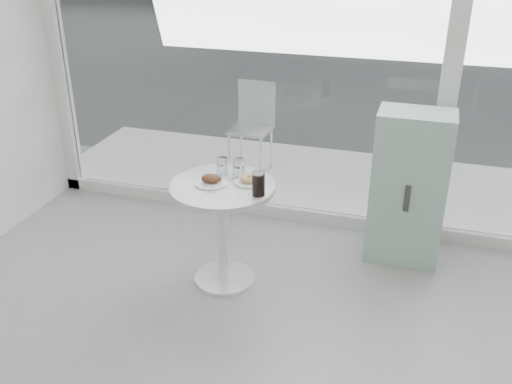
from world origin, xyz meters
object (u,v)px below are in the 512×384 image
(water_tumbler_a, at_px, (222,167))
(water_tumbler_b, at_px, (239,169))
(mint_cabinet, at_px, (409,188))
(main_table, at_px, (223,213))
(plate_fritter, at_px, (211,180))
(patio_chair, at_px, (253,121))
(plate_donut, at_px, (248,180))
(cola_glass, at_px, (259,184))

(water_tumbler_a, relative_size, water_tumbler_b, 0.93)
(water_tumbler_a, height_order, water_tumbler_b, water_tumbler_b)
(mint_cabinet, xyz_separation_m, water_tumbler_b, (-1.14, -0.57, 0.24))
(main_table, xyz_separation_m, plate_fritter, (-0.07, -0.01, 0.25))
(patio_chair, xyz_separation_m, plate_donut, (0.54, -1.85, 0.23))
(plate_donut, relative_size, water_tumbler_b, 1.52)
(mint_cabinet, relative_size, water_tumbler_a, 9.65)
(main_table, distance_m, mint_cabinet, 1.41)
(mint_cabinet, bearing_deg, plate_fritter, -149.65)
(plate_donut, height_order, water_tumbler_b, water_tumbler_b)
(plate_donut, bearing_deg, main_table, -153.76)
(mint_cabinet, distance_m, plate_donut, 1.24)
(patio_chair, relative_size, water_tumbler_b, 6.88)
(cola_glass, bearing_deg, water_tumbler_a, 143.90)
(main_table, relative_size, water_tumbler_a, 6.34)
(patio_chair, relative_size, plate_fritter, 4.07)
(main_table, bearing_deg, mint_cabinet, 30.99)
(mint_cabinet, relative_size, patio_chair, 1.31)
(mint_cabinet, bearing_deg, patio_chair, 143.29)
(main_table, xyz_separation_m, water_tumbler_a, (-0.06, 0.17, 0.27))
(water_tumbler_a, height_order, cola_glass, cola_glass)
(mint_cabinet, relative_size, plate_donut, 5.94)
(water_tumbler_b, height_order, cola_glass, cola_glass)
(patio_chair, bearing_deg, water_tumbler_a, -77.01)
(mint_cabinet, xyz_separation_m, plate_donut, (-1.04, -0.64, 0.20))
(water_tumbler_a, bearing_deg, mint_cabinet, 23.77)
(plate_fritter, xyz_separation_m, water_tumbler_a, (0.01, 0.18, 0.03))
(main_table, distance_m, water_tumbler_b, 0.33)
(patio_chair, relative_size, cola_glass, 5.54)
(patio_chair, xyz_separation_m, water_tumbler_b, (0.44, -1.77, 0.27))
(water_tumbler_a, distance_m, water_tumbler_b, 0.12)
(plate_donut, height_order, cola_glass, cola_glass)
(water_tumbler_b, bearing_deg, plate_donut, -39.68)
(plate_donut, bearing_deg, water_tumbler_a, 158.18)
(plate_fritter, distance_m, cola_glass, 0.36)
(main_table, height_order, water_tumbler_b, water_tumbler_b)
(patio_chair, xyz_separation_m, water_tumbler_a, (0.32, -1.76, 0.26))
(plate_donut, bearing_deg, patio_chair, 106.20)
(mint_cabinet, distance_m, water_tumbler_a, 1.40)
(cola_glass, bearing_deg, water_tumbler_b, 132.01)
(main_table, distance_m, water_tumbler_a, 0.33)
(main_table, height_order, mint_cabinet, mint_cabinet)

